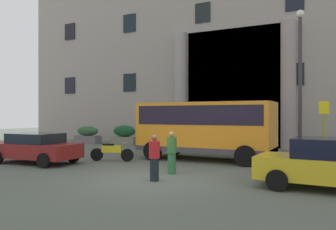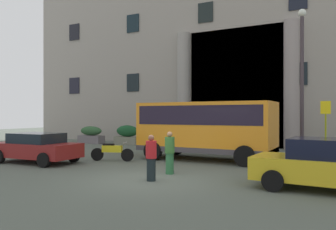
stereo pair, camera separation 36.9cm
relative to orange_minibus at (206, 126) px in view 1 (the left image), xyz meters
name	(u,v)px [view 1 (the left image)]	position (x,y,z in m)	size (l,w,h in m)	color
ground_plane	(153,181)	(0.14, -5.50, -1.72)	(80.00, 64.00, 0.12)	#525A4F
office_building_facade	(260,6)	(0.14, 11.98, 9.18)	(39.10, 9.73, 21.70)	gray
orange_minibus	(206,126)	(0.00, 0.00, 0.00)	(6.41, 2.78, 2.78)	orange
bus_stop_sign	(324,124)	(5.15, 2.01, 0.08)	(0.44, 0.08, 2.83)	#91A015
hedge_planter_west	(224,139)	(-0.61, 4.95, -0.95)	(1.50, 0.94, 1.46)	#6E6A59
hedge_planter_far_east	(88,135)	(-11.30, 4.82, -1.03)	(2.05, 0.79, 1.30)	slate
hedge_planter_entrance_right	(165,137)	(-4.69, 4.81, -0.94)	(1.70, 0.96, 1.48)	gray
hedge_planter_far_west	(124,135)	(-8.28, 5.29, -0.98)	(1.95, 0.76, 1.41)	slate
parked_hatchback_near	(36,148)	(-6.47, -4.50, -0.95)	(4.06, 2.15, 1.36)	maroon
scooter_by_planter	(111,151)	(-3.83, -2.44, -1.20)	(2.04, 0.82, 0.89)	black
motorcycle_far_end	(51,148)	(-7.53, -2.55, -1.20)	(2.07, 0.55, 0.89)	black
motorcycle_near_kerb	(328,163)	(5.41, -2.12, -1.20)	(1.95, 0.58, 0.89)	black
pedestrian_child_trailing	(154,158)	(0.30, -5.69, -0.90)	(0.36, 0.36, 1.53)	black
pedestrian_woman_dark_dress	(172,153)	(0.24, -4.24, -0.87)	(0.36, 0.36, 1.57)	#2A6439
lamppost_plaza_centre	(300,72)	(4.01, 2.96, 2.73)	(0.40, 0.40, 7.54)	#3B3138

